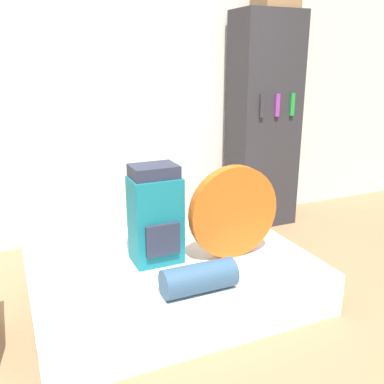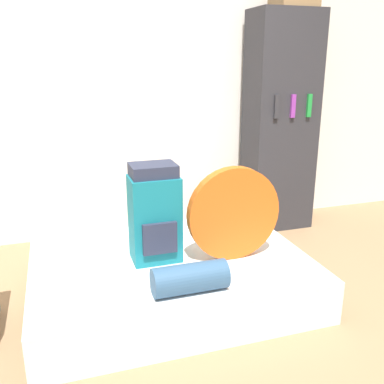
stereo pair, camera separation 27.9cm
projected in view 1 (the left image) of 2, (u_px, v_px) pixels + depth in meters
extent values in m
plane|color=#997551|center=(216.00, 349.00, 2.42)|extent=(16.00, 16.00, 0.00)
cube|color=white|center=(118.00, 92.00, 3.71)|extent=(8.00, 0.05, 2.60)
cube|color=white|center=(171.00, 278.00, 2.91)|extent=(1.81, 1.31, 0.29)
cube|color=#14707F|center=(156.00, 220.00, 2.77)|extent=(0.32, 0.24, 0.57)
cube|color=#282D42|center=(154.00, 171.00, 2.68)|extent=(0.29, 0.22, 0.08)
cube|color=#282D42|center=(163.00, 240.00, 2.68)|extent=(0.22, 0.03, 0.20)
cylinder|color=#E05B19|center=(234.00, 212.00, 2.83)|extent=(0.63, 0.07, 0.63)
cylinder|color=#33567A|center=(199.00, 278.00, 2.44)|extent=(0.43, 0.17, 0.17)
cube|color=#2D2D33|center=(263.00, 123.00, 4.06)|extent=(0.61, 0.40, 1.99)
cube|color=#2D2D33|center=(262.00, 106.00, 3.76)|extent=(0.04, 0.02, 0.20)
cube|color=purple|center=(277.00, 105.00, 3.82)|extent=(0.04, 0.02, 0.20)
cube|color=#1E8E38|center=(292.00, 104.00, 3.89)|extent=(0.04, 0.02, 0.20)
cube|color=#99754C|center=(276.00, 0.00, 3.75)|extent=(0.36, 0.29, 0.15)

